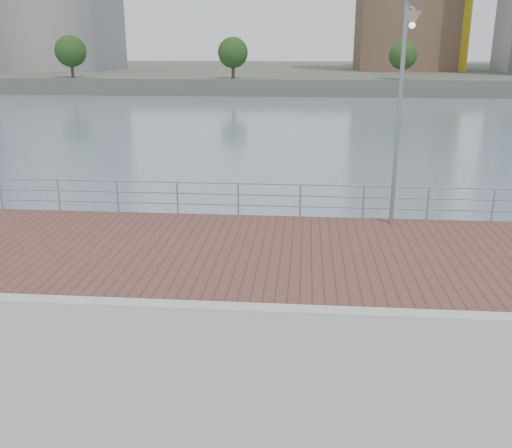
{
  "coord_description": "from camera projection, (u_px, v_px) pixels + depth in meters",
  "views": [
    {
      "loc": [
        1.14,
        -11.14,
        5.47
      ],
      "look_at": [
        0.0,
        2.0,
        1.3
      ],
      "focal_mm": 40.0,
      "sensor_mm": 36.0,
      "label": 1
    }
  ],
  "objects": [
    {
      "name": "street_lamp",
      "position": [
        405.0,
        71.0,
        16.29
      ],
      "size": [
        0.49,
        1.41,
        6.66
      ],
      "color": "gray",
      "rests_on": "brick_lane"
    },
    {
      "name": "water",
      "position": [
        248.0,
        389.0,
        12.93
      ],
      "size": [
        400.0,
        400.0,
        0.0
      ],
      "primitive_type": "plane",
      "color": "slate",
      "rests_on": "ground"
    },
    {
      "name": "far_shore",
      "position": [
        302.0,
        73.0,
        128.91
      ],
      "size": [
        320.0,
        95.0,
        2.5
      ],
      "primitive_type": "cube",
      "color": "#4C5142",
      "rests_on": "ground"
    },
    {
      "name": "shoreline_trees",
      "position": [
        217.0,
        53.0,
        85.24
      ],
      "size": [
        109.28,
        4.74,
        6.31
      ],
      "color": "#473323",
      "rests_on": "far_shore"
    },
    {
      "name": "guardrail",
      "position": [
        269.0,
        196.0,
        18.77
      ],
      "size": [
        39.06,
        0.06,
        1.13
      ],
      "color": "#8C9EA8",
      "rests_on": "brick_lane"
    },
    {
      "name": "curb",
      "position": [
        248.0,
        308.0,
        12.32
      ],
      "size": [
        40.0,
        0.4,
        0.06
      ],
      "primitive_type": "cube",
      "color": "#B7B5AD",
      "rests_on": "seawall"
    },
    {
      "name": "brick_lane",
      "position": [
        261.0,
        251.0,
        15.74
      ],
      "size": [
        40.0,
        6.8,
        0.02
      ],
      "primitive_type": "cube",
      "color": "brown",
      "rests_on": "seawall"
    }
  ]
}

